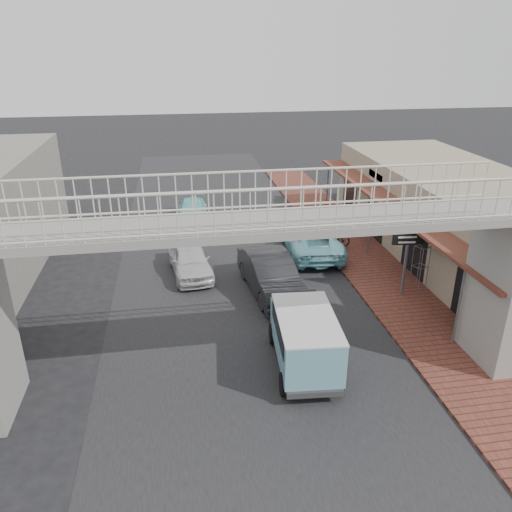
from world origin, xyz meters
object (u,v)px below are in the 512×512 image
object	(u,v)px
arrow_sign	(429,234)
motorcycle_far	(328,228)
angkot_far	(192,212)
dark_sedan	(271,275)
angkot_van	(305,333)
motorcycle_near	(331,238)
street_clock	(423,242)
angkot_curb	(311,238)
white_hatchback	(190,260)

from	to	relation	value
arrow_sign	motorcycle_far	bearing A→B (deg)	110.73
angkot_far	motorcycle_far	size ratio (longest dim) A/B	2.53
dark_sedan	angkot_van	size ratio (longest dim) A/B	1.20
motorcycle_near	street_clock	xyz separation A→B (m)	(2.17, -5.11, 1.62)
dark_sedan	motorcycle_near	size ratio (longest dim) A/B	2.58
angkot_curb	street_clock	xyz separation A→B (m)	(3.30, -4.81, 1.46)
motorcycle_near	street_clock	world-z (taller)	street_clock
white_hatchback	dark_sedan	size ratio (longest dim) A/B	0.82
angkot_curb	street_clock	bearing A→B (deg)	128.82
angkot_curb	angkot_van	xyz separation A→B (m)	(-2.71, -9.18, 0.49)
arrow_sign	angkot_van	bearing A→B (deg)	-140.62
angkot_far	motorcycle_near	bearing A→B (deg)	-34.93
street_clock	arrow_sign	size ratio (longest dim) A/B	0.79
white_hatchback	motorcycle_near	size ratio (longest dim) A/B	2.13
arrow_sign	angkot_curb	bearing A→B (deg)	127.86
motorcycle_near	street_clock	size ratio (longest dim) A/B	0.75
angkot_far	motorcycle_far	world-z (taller)	angkot_far
white_hatchback	dark_sedan	world-z (taller)	dark_sedan
angkot_curb	angkot_far	size ratio (longest dim) A/B	1.33
white_hatchback	angkot_van	xyz separation A→B (m)	(3.26, -7.66, 0.55)
arrow_sign	motorcycle_near	bearing A→B (deg)	116.97
angkot_far	arrow_sign	world-z (taller)	arrow_sign
angkot_van	arrow_sign	xyz separation A→B (m)	(5.98, 3.99, 1.48)
angkot_curb	motorcycle_far	distance (m)	2.21
dark_sedan	angkot_far	bearing A→B (deg)	99.93
angkot_van	motorcycle_far	xyz separation A→B (m)	(4.13, 10.86, -0.66)
white_hatchback	angkot_van	distance (m)	8.35
motorcycle_far	angkot_van	bearing A→B (deg)	-178.45
motorcycle_near	motorcycle_far	distance (m)	1.41
dark_sedan	angkot_far	world-z (taller)	dark_sedan
dark_sedan	motorcycle_near	distance (m)	5.72
motorcycle_far	arrow_sign	world-z (taller)	arrow_sign
motorcycle_near	angkot_van	bearing A→B (deg)	168.52
motorcycle_far	street_clock	xyz separation A→B (m)	(1.88, -6.49, 1.64)
angkot_curb	angkot_van	world-z (taller)	angkot_van
dark_sedan	street_clock	xyz separation A→B (m)	(6.05, -0.90, 1.41)
dark_sedan	motorcycle_near	xyz separation A→B (m)	(3.87, 4.21, -0.21)
angkot_far	motorcycle_near	xyz separation A→B (m)	(6.65, -5.38, 0.01)
white_hatchback	street_clock	world-z (taller)	street_clock
angkot_curb	motorcycle_far	size ratio (longest dim) A/B	3.37
white_hatchback	motorcycle_near	distance (m)	7.33
street_clock	motorcycle_near	bearing A→B (deg)	88.94
angkot_van	white_hatchback	bearing A→B (deg)	117.50
dark_sedan	arrow_sign	world-z (taller)	arrow_sign
street_clock	arrow_sign	distance (m)	0.63
motorcycle_far	arrow_sign	bearing A→B (deg)	-142.56
white_hatchback	motorcycle_far	xyz separation A→B (m)	(7.39, 3.20, -0.11)
motorcycle_far	angkot_far	bearing A→B (deg)	82.42
angkot_van	motorcycle_near	xyz separation A→B (m)	(3.83, 9.48, -0.64)
white_hatchback	motorcycle_far	distance (m)	8.05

